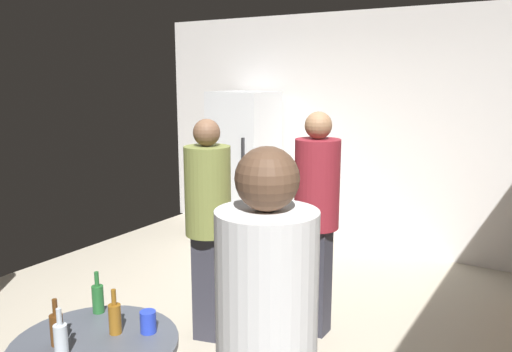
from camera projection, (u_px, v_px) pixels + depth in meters
ground_plane at (226, 341)px, 4.01m from camera, size 5.20×5.20×0.10m
wall_back at (356, 132)px, 5.93m from camera, size 5.32×0.06×2.70m
refrigerator at (244, 165)px, 6.32m from camera, size 0.70×0.68×1.80m
beer_bottle_amber at (115, 317)px, 2.52m from camera, size 0.06×0.06×0.23m
beer_bottle_brown at (57, 328)px, 2.42m from camera, size 0.06×0.06×0.23m
beer_bottle_green at (98, 298)px, 2.75m from camera, size 0.06×0.06×0.23m
beer_bottle_clear at (61, 339)px, 2.32m from camera, size 0.06×0.06×0.23m
plastic_cup_blue at (148, 322)px, 2.54m from camera, size 0.08×0.08×0.11m
person_in_olive_shirt at (208, 214)px, 3.78m from camera, size 0.42×0.42×1.69m
person_in_maroon_shirt at (317, 207)px, 3.87m from camera, size 0.34×0.34×1.73m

